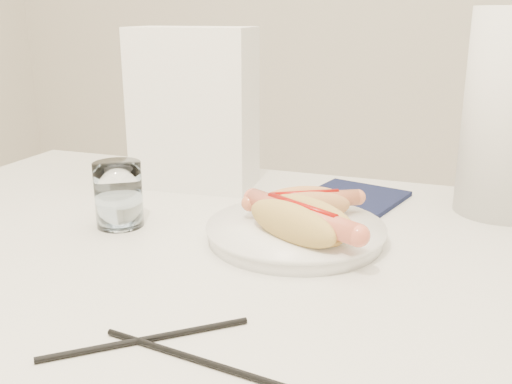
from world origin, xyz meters
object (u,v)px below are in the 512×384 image
(hotdog_left, at_px, (304,205))
(hotdog_right, at_px, (301,221))
(water_glass, at_px, (119,195))
(table, at_px, (232,289))
(paper_towel_roll, at_px, (511,114))
(plate, at_px, (296,234))
(napkin_box, at_px, (194,109))

(hotdog_left, bearing_deg, hotdog_right, -107.60)
(hotdog_left, height_order, water_glass, water_glass)
(hotdog_left, bearing_deg, table, -157.18)
(table, xyz_separation_m, water_glass, (-0.19, 0.03, 0.11))
(table, height_order, hotdog_left, hotdog_left)
(hotdog_right, height_order, paper_towel_roll, paper_towel_roll)
(hotdog_right, height_order, water_glass, water_glass)
(table, relative_size, hotdog_right, 6.78)
(hotdog_left, height_order, hotdog_right, hotdog_right)
(plate, bearing_deg, napkin_box, 140.57)
(plate, relative_size, water_glass, 2.48)
(water_glass, relative_size, paper_towel_roll, 0.31)
(paper_towel_roll, bearing_deg, plate, -139.79)
(hotdog_left, height_order, paper_towel_roll, paper_towel_roll)
(plate, height_order, paper_towel_roll, paper_towel_roll)
(table, height_order, napkin_box, napkin_box)
(table, height_order, plate, plate)
(water_glass, height_order, napkin_box, napkin_box)
(water_glass, height_order, paper_towel_roll, paper_towel_roll)
(plate, bearing_deg, hotdog_right, -65.21)
(hotdog_left, distance_m, hotdog_right, 0.08)
(paper_towel_roll, bearing_deg, water_glass, -154.15)
(plate, bearing_deg, water_glass, -173.56)
(napkin_box, bearing_deg, table, -60.72)
(plate, distance_m, paper_towel_roll, 0.38)
(napkin_box, height_order, paper_towel_roll, paper_towel_roll)
(water_glass, xyz_separation_m, paper_towel_roll, (0.52, 0.25, 0.11))
(hotdog_right, xyz_separation_m, paper_towel_roll, (0.25, 0.26, 0.11))
(table, relative_size, water_glass, 12.69)
(table, distance_m, plate, 0.11)
(plate, height_order, hotdog_right, hotdog_right)
(hotdog_left, bearing_deg, water_glass, 165.28)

